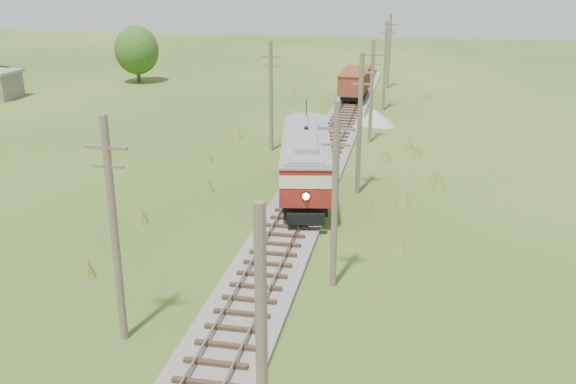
# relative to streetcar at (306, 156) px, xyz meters

# --- Properties ---
(railbed_main) EXTENTS (3.60, 96.00, 0.57)m
(railbed_main) POSITION_rel_streetcar_xyz_m (-0.00, 4.13, -2.49)
(railbed_main) COLOR #605B54
(railbed_main) RESTS_ON ground
(streetcar) EXTENTS (5.02, 12.85, 5.80)m
(streetcar) POSITION_rel_streetcar_xyz_m (0.00, 0.00, 0.00)
(streetcar) COLOR black
(streetcar) RESTS_ON ground
(gondola) EXTENTS (2.83, 8.32, 2.75)m
(gondola) POSITION_rel_streetcar_xyz_m (-0.00, 31.47, -0.64)
(gondola) COLOR black
(gondola) RESTS_ON ground
(gravel_pile) EXTENTS (3.62, 3.84, 1.32)m
(gravel_pile) POSITION_rel_streetcar_xyz_m (3.09, 20.98, -2.07)
(gravel_pile) COLOR gray
(gravel_pile) RESTS_ON ground
(utility_pole_r_1) EXTENTS (0.30, 0.30, 8.80)m
(utility_pole_r_1) POSITION_rel_streetcar_xyz_m (3.10, -24.87, 1.72)
(utility_pole_r_1) COLOR brown
(utility_pole_r_1) RESTS_ON ground
(utility_pole_r_2) EXTENTS (1.60, 0.30, 8.60)m
(utility_pole_r_2) POSITION_rel_streetcar_xyz_m (3.30, -11.87, 1.74)
(utility_pole_r_2) COLOR brown
(utility_pole_r_2) RESTS_ON ground
(utility_pole_r_3) EXTENTS (1.60, 0.30, 9.00)m
(utility_pole_r_3) POSITION_rel_streetcar_xyz_m (3.20, 1.13, 1.94)
(utility_pole_r_3) COLOR brown
(utility_pole_r_3) RESTS_ON ground
(utility_pole_r_4) EXTENTS (1.60, 0.30, 8.40)m
(utility_pole_r_4) POSITION_rel_streetcar_xyz_m (3.00, 14.13, 1.64)
(utility_pole_r_4) COLOR brown
(utility_pole_r_4) RESTS_ON ground
(utility_pole_r_5) EXTENTS (1.60, 0.30, 8.90)m
(utility_pole_r_5) POSITION_rel_streetcar_xyz_m (3.40, 27.13, 1.89)
(utility_pole_r_5) COLOR brown
(utility_pole_r_5) RESTS_ON ground
(utility_pole_r_6) EXTENTS (1.60, 0.30, 8.70)m
(utility_pole_r_6) POSITION_rel_streetcar_xyz_m (3.20, 40.13, 1.79)
(utility_pole_r_6) COLOR brown
(utility_pole_r_6) RESTS_ON ground
(utility_pole_l_a) EXTENTS (1.60, 0.30, 9.00)m
(utility_pole_l_a) POSITION_rel_streetcar_xyz_m (-4.20, -17.87, 1.94)
(utility_pole_l_a) COLOR brown
(utility_pole_l_a) RESTS_ON ground
(utility_pole_l_b) EXTENTS (1.60, 0.30, 8.60)m
(utility_pole_l_b) POSITION_rel_streetcar_xyz_m (-4.50, 10.13, 1.74)
(utility_pole_l_b) COLOR brown
(utility_pole_l_b) RESTS_ON ground
(tree_mid_a) EXTENTS (5.46, 5.46, 7.03)m
(tree_mid_a) POSITION_rel_streetcar_xyz_m (-28.00, 38.13, 1.34)
(tree_mid_a) COLOR #38281C
(tree_mid_a) RESTS_ON ground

